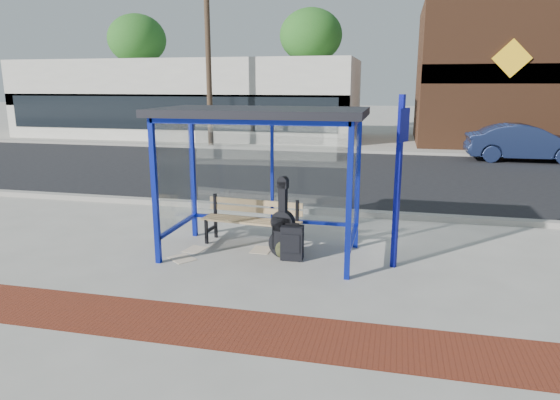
% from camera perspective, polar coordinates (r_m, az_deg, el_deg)
% --- Properties ---
extents(ground, '(120.00, 120.00, 0.00)m').
position_cam_1_polar(ground, '(8.42, -2.12, -6.24)').
color(ground, '#B2ADA0').
rests_on(ground, ground).
extents(brick_paver_strip, '(60.00, 1.00, 0.01)m').
position_cam_1_polar(brick_paver_strip, '(6.15, -8.70, -13.98)').
color(brick_paver_strip, maroon).
rests_on(brick_paver_strip, ground).
extents(curb_near, '(60.00, 0.25, 0.12)m').
position_cam_1_polar(curb_near, '(11.11, 1.81, -1.11)').
color(curb_near, gray).
rests_on(curb_near, ground).
extents(street_asphalt, '(60.00, 10.00, 0.00)m').
position_cam_1_polar(street_asphalt, '(16.04, 5.42, 3.07)').
color(street_asphalt, black).
rests_on(street_asphalt, ground).
extents(curb_far, '(60.00, 0.25, 0.12)m').
position_cam_1_polar(curb_far, '(21.04, 7.34, 5.57)').
color(curb_far, gray).
rests_on(curb_far, ground).
extents(far_sidewalk, '(60.00, 4.00, 0.01)m').
position_cam_1_polar(far_sidewalk, '(22.92, 7.84, 6.03)').
color(far_sidewalk, '#B2ADA0').
rests_on(far_sidewalk, ground).
extents(bus_shelter, '(3.30, 1.80, 2.42)m').
position_cam_1_polar(bus_shelter, '(8.04, -2.11, 7.99)').
color(bus_shelter, '#0E1EA1').
rests_on(bus_shelter, ground).
extents(storefront_white, '(18.00, 6.04, 4.00)m').
position_cam_1_polar(storefront_white, '(27.96, -10.45, 11.30)').
color(storefront_white, silver).
rests_on(storefront_white, ground).
extents(storefront_brown, '(10.00, 7.08, 6.40)m').
position_cam_1_polar(storefront_brown, '(26.81, 26.56, 12.67)').
color(storefront_brown, '#59331E').
rests_on(storefront_brown, ground).
extents(tree_left, '(3.60, 3.60, 7.03)m').
position_cam_1_polar(tree_left, '(33.85, -16.02, 17.16)').
color(tree_left, '#4C3826').
rests_on(tree_left, ground).
extents(tree_mid, '(3.60, 3.60, 7.03)m').
position_cam_1_polar(tree_mid, '(30.21, 3.56, 18.17)').
color(tree_mid, '#4C3826').
rests_on(tree_mid, ground).
extents(utility_pole_west, '(1.60, 0.24, 8.00)m').
position_cam_1_polar(utility_pole_west, '(22.60, -8.21, 16.35)').
color(utility_pole_west, '#4C3826').
rests_on(utility_pole_west, ground).
extents(bench, '(1.80, 0.59, 0.84)m').
position_cam_1_polar(bench, '(8.84, -3.17, -2.09)').
color(bench, black).
rests_on(bench, ground).
extents(guitar_bag, '(0.48, 0.22, 1.27)m').
position_cam_1_polar(guitar_bag, '(8.16, 0.33, -3.43)').
color(guitar_bag, black).
rests_on(guitar_bag, ground).
extents(suitcase, '(0.36, 0.25, 0.62)m').
position_cam_1_polar(suitcase, '(8.09, 1.40, -4.92)').
color(suitcase, black).
rests_on(suitcase, ground).
extents(backpack, '(0.35, 0.33, 0.37)m').
position_cam_1_polar(backpack, '(8.20, 0.40, -5.48)').
color(backpack, '#2A2C18').
rests_on(backpack, ground).
extents(sign_post, '(0.17, 0.31, 2.64)m').
position_cam_1_polar(sign_post, '(7.68, 13.42, 3.00)').
color(sign_post, navy).
rests_on(sign_post, ground).
extents(newspaper_a, '(0.37, 0.43, 0.01)m').
position_cam_1_polar(newspaper_a, '(8.77, -9.68, -5.60)').
color(newspaper_a, white).
rests_on(newspaper_a, ground).
extents(newspaper_b, '(0.55, 0.53, 0.01)m').
position_cam_1_polar(newspaper_b, '(8.37, -11.13, -6.58)').
color(newspaper_b, white).
rests_on(newspaper_b, ground).
extents(newspaper_c, '(0.33, 0.42, 0.01)m').
position_cam_1_polar(newspaper_c, '(8.63, -2.14, -5.72)').
color(newspaper_c, white).
rests_on(newspaper_c, ground).
extents(parked_car, '(4.15, 1.50, 1.36)m').
position_cam_1_polar(parked_car, '(20.48, 26.24, 5.88)').
color(parked_car, '#1A2549').
rests_on(parked_car, ground).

